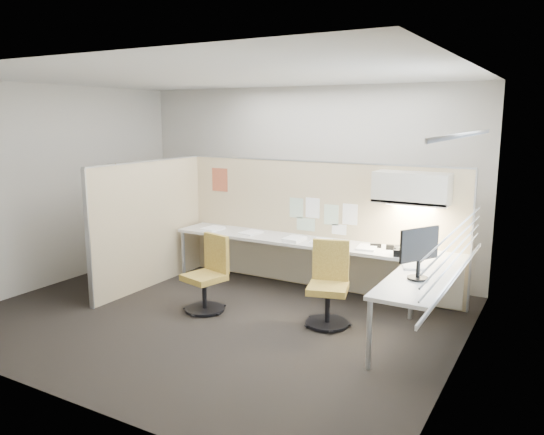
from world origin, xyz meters
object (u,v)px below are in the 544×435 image
Objects in this scene: desk at (328,255)px; chair_left at (208,276)px; chair_right at (329,287)px; phone at (402,252)px; monitor at (419,250)px.

chair_left is at bearing -137.45° from desk.
desk is 4.34× the size of chair_left.
chair_right is (1.46, 0.33, 0.01)m from chair_left.
chair_right is (0.33, -0.71, -0.16)m from desk.
phone reaches higher than desk.
chair_left is (-1.13, -1.04, -0.17)m from desk.
chair_right reaches higher than desk.
monitor reaches higher than desk.
chair_left reaches higher than phone.
chair_left is at bearing -164.55° from phone.
monitor reaches higher than phone.
desk is at bearing 168.39° from phone.
phone is at bearing 31.48° from chair_right.
chair_left is 1.50m from chair_right.
chair_left is 2.36m from phone.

